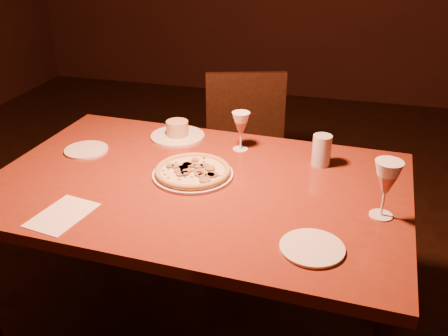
# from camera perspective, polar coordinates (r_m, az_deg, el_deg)

# --- Properties ---
(floor) EXTENTS (7.00, 7.00, 0.00)m
(floor) POSITION_cam_1_polar(r_m,az_deg,el_deg) (2.43, -0.13, -18.51)
(floor) COLOR black
(floor) RESTS_ON ground
(dining_table) EXTENTS (1.60, 1.07, 0.83)m
(dining_table) POSITION_cam_1_polar(r_m,az_deg,el_deg) (1.92, -3.00, -3.47)
(dining_table) COLOR maroon
(dining_table) RESTS_ON floor
(chair_far) EXTENTS (0.57, 0.57, 0.95)m
(chair_far) POSITION_cam_1_polar(r_m,az_deg,el_deg) (2.85, 2.62, 2.10)
(chair_far) COLOR black
(chair_far) RESTS_ON floor
(pizza_plate) EXTENTS (0.31, 0.31, 0.03)m
(pizza_plate) POSITION_cam_1_polar(r_m,az_deg,el_deg) (1.92, -3.59, -0.40)
(pizza_plate) COLOR white
(pizza_plate) RESTS_ON dining_table
(ramekin_saucer) EXTENTS (0.24, 0.24, 0.08)m
(ramekin_saucer) POSITION_cam_1_polar(r_m,az_deg,el_deg) (2.26, -5.34, 4.11)
(ramekin_saucer) COLOR white
(ramekin_saucer) RESTS_ON dining_table
(wine_glass_far) EXTENTS (0.08, 0.08, 0.17)m
(wine_glass_far) POSITION_cam_1_polar(r_m,az_deg,el_deg) (2.11, 1.93, 4.21)
(wine_glass_far) COLOR #B2634A
(wine_glass_far) RESTS_ON dining_table
(wine_glass_right) EXTENTS (0.09, 0.09, 0.20)m
(wine_glass_right) POSITION_cam_1_polar(r_m,az_deg,el_deg) (1.70, 17.93, -2.34)
(wine_glass_right) COLOR #B2634A
(wine_glass_right) RESTS_ON dining_table
(water_tumbler) EXTENTS (0.08, 0.08, 0.13)m
(water_tumbler) POSITION_cam_1_polar(r_m,az_deg,el_deg) (2.02, 11.09, 2.00)
(water_tumbler) COLOR silver
(water_tumbler) RESTS_ON dining_table
(side_plate_left) EXTENTS (0.18, 0.18, 0.01)m
(side_plate_left) POSITION_cam_1_polar(r_m,az_deg,el_deg) (2.20, -15.47, 2.00)
(side_plate_left) COLOR white
(side_plate_left) RESTS_ON dining_table
(side_plate_near) EXTENTS (0.20, 0.20, 0.01)m
(side_plate_near) POSITION_cam_1_polar(r_m,az_deg,el_deg) (1.54, 10.03, -8.98)
(side_plate_near) COLOR white
(side_plate_near) RESTS_ON dining_table
(menu_card) EXTENTS (0.19, 0.25, 0.00)m
(menu_card) POSITION_cam_1_polar(r_m,az_deg,el_deg) (1.76, -18.00, -5.11)
(menu_card) COLOR white
(menu_card) RESTS_ON dining_table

